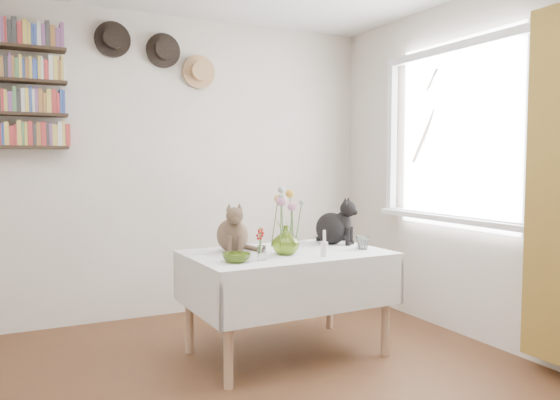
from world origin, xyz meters
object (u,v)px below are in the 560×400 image
black_cat (331,220)px  dining_table (287,277)px  flower_vase (286,240)px  tabby_cat (232,226)px

black_cat → dining_table: bearing=163.6°
flower_vase → black_cat: bearing=28.1°
dining_table → flower_vase: size_ratio=7.04×
flower_vase → dining_table: bearing=59.1°
tabby_cat → flower_vase: 0.38m
dining_table → black_cat: black_cat is taller
tabby_cat → flower_vase: size_ratio=1.80×
flower_vase → tabby_cat: bearing=134.7°
tabby_cat → black_cat: 0.78m
black_cat → flower_vase: size_ratio=1.86×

